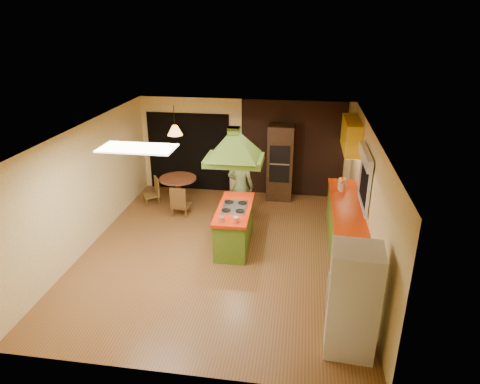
% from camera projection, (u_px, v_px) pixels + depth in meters
% --- Properties ---
extents(ground, '(6.50, 6.50, 0.00)m').
position_uv_depth(ground, '(222.00, 251.00, 8.69)').
color(ground, brown).
rests_on(ground, ground).
extents(room_walls, '(5.50, 6.50, 6.50)m').
position_uv_depth(room_walls, '(221.00, 195.00, 8.21)').
color(room_walls, '#FCEEB5').
rests_on(room_walls, ground).
extents(ceiling_plane, '(6.50, 6.50, 0.00)m').
position_uv_depth(ceiling_plane, '(220.00, 131.00, 7.73)').
color(ceiling_plane, silver).
rests_on(ceiling_plane, room_walls).
extents(brick_panel, '(2.64, 0.03, 2.50)m').
position_uv_depth(brick_panel, '(292.00, 149.00, 10.99)').
color(brick_panel, '#381E14').
rests_on(brick_panel, ground).
extents(nook_opening, '(2.20, 0.03, 2.10)m').
position_uv_depth(nook_opening, '(189.00, 152.00, 11.44)').
color(nook_opening, black).
rests_on(nook_opening, ground).
extents(right_counter, '(0.62, 3.05, 0.92)m').
position_uv_depth(right_counter, '(345.00, 226.00, 8.72)').
color(right_counter, olive).
rests_on(right_counter, ground).
extents(upper_cabinets, '(0.34, 1.40, 0.70)m').
position_uv_depth(upper_cabinets, '(351.00, 135.00, 9.60)').
color(upper_cabinets, yellow).
rests_on(upper_cabinets, room_walls).
extents(window_right, '(0.12, 1.35, 1.06)m').
position_uv_depth(window_right, '(366.00, 169.00, 8.01)').
color(window_right, black).
rests_on(window_right, room_walls).
extents(fluor_panel, '(1.20, 0.60, 0.03)m').
position_uv_depth(fluor_panel, '(137.00, 148.00, 6.79)').
color(fluor_panel, white).
rests_on(fluor_panel, ceiling_plane).
extents(kitchen_island, '(0.71, 1.69, 0.86)m').
position_uv_depth(kitchen_island, '(234.00, 226.00, 8.79)').
color(kitchen_island, '#557A1E').
rests_on(kitchen_island, ground).
extents(range_hood, '(1.11, 0.80, 0.80)m').
position_uv_depth(range_hood, '(234.00, 140.00, 8.10)').
color(range_hood, '#4B6719').
rests_on(range_hood, ceiling_plane).
extents(man, '(0.64, 0.46, 1.65)m').
position_uv_depth(man, '(241.00, 187.00, 9.73)').
color(man, '#4B572E').
rests_on(man, ground).
extents(refrigerator, '(0.71, 0.68, 1.64)m').
position_uv_depth(refrigerator, '(353.00, 301.00, 5.86)').
color(refrigerator, white).
rests_on(refrigerator, ground).
extents(wall_oven, '(0.65, 0.60, 1.94)m').
position_uv_depth(wall_oven, '(280.00, 162.00, 10.88)').
color(wall_oven, '#402714').
rests_on(wall_oven, ground).
extents(dining_table, '(0.92, 0.92, 0.69)m').
position_uv_depth(dining_table, '(178.00, 185.00, 10.74)').
color(dining_table, brown).
rests_on(dining_table, ground).
extents(chair_left, '(0.51, 0.51, 0.67)m').
position_uv_depth(chair_left, '(151.00, 191.00, 10.80)').
color(chair_left, brown).
rests_on(chair_left, ground).
extents(chair_near, '(0.44, 0.44, 0.74)m').
position_uv_depth(chair_near, '(181.00, 200.00, 10.15)').
color(chair_near, brown).
rests_on(chair_near, ground).
extents(pendant_lamp, '(0.41, 0.41, 0.23)m').
position_uv_depth(pendant_lamp, '(175.00, 130.00, 10.20)').
color(pendant_lamp, '#FF9E3F').
rests_on(pendant_lamp, ceiling_plane).
extents(canister_large, '(0.22, 0.22, 0.24)m').
position_uv_depth(canister_large, '(342.00, 184.00, 9.31)').
color(canister_large, '#FFF7CD').
rests_on(canister_large, right_counter).
extents(canister_medium, '(0.14, 0.14, 0.18)m').
position_uv_depth(canister_medium, '(342.00, 187.00, 9.21)').
color(canister_medium, beige).
rests_on(canister_medium, right_counter).
extents(canister_small, '(0.12, 0.12, 0.15)m').
position_uv_depth(canister_small, '(342.00, 187.00, 9.28)').
color(canister_small, beige).
rests_on(canister_small, right_counter).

